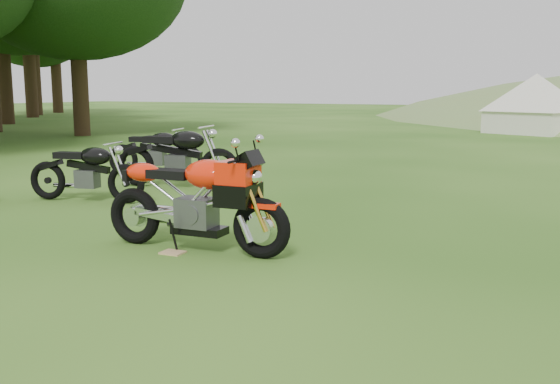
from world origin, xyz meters
The scene contains 8 objects.
ground centered at (0.00, 0.00, 0.00)m, with size 120.00×120.00×0.00m, color #204A10.
treeline centered at (-20.00, 15.00, 0.00)m, with size 28.00×32.00×14.00m, color black, non-canonical shape.
sport_motorcycle centered at (-1.06, -0.17, 0.59)m, with size 1.98×0.49×1.19m, color red, non-canonical shape.
plywood_board centered at (-1.19, -0.38, 0.01)m, with size 0.23×0.18×0.02m, color tan.
vintage_moto_b centered at (-4.11, 1.37, 0.47)m, with size 1.78×0.41×0.94m, color black, non-canonical shape.
vintage_moto_c centered at (-4.95, 3.97, 0.48)m, with size 1.84×0.43×0.97m, color black, non-canonical shape.
vintage_moto_d centered at (-3.74, 3.03, 0.56)m, with size 2.11×0.49×1.11m, color black, non-canonical shape.
tent_left centered at (-0.02, 19.80, 1.18)m, with size 2.72×2.72×2.36m, color silver, non-canonical shape.
Camera 1 is at (2.61, -5.21, 1.62)m, focal length 40.00 mm.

